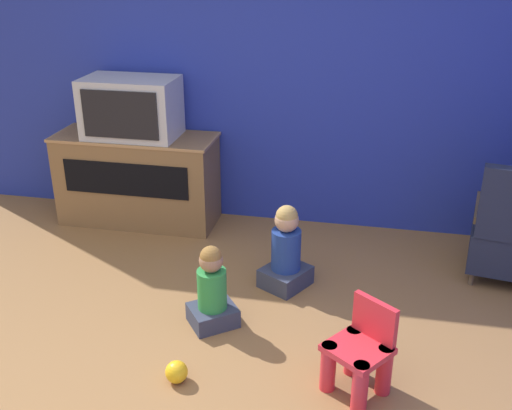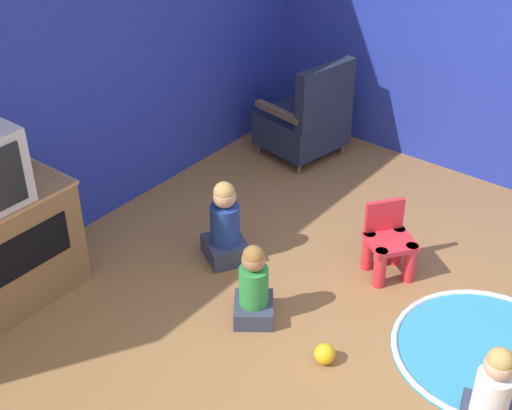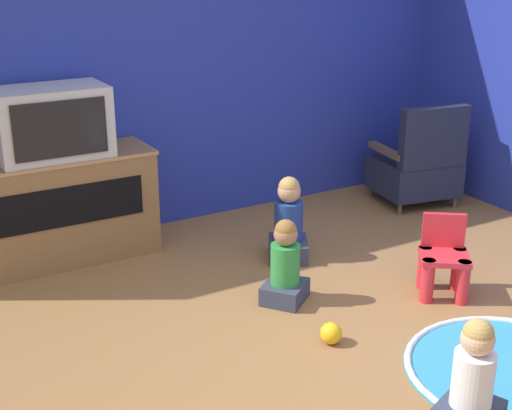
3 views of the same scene
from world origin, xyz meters
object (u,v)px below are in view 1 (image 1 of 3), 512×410
(yellow_kid_chair, at_px, (359,356))
(child_watching_left, at_px, (286,252))
(tv_cabinet, at_px, (138,178))
(child_watching_center, at_px, (212,291))
(toy_ball, at_px, (177,372))
(television, at_px, (131,108))

(yellow_kid_chair, bearing_deg, child_watching_left, 156.01)
(tv_cabinet, bearing_deg, child_watching_center, -53.07)
(yellow_kid_chair, height_order, toy_ball, yellow_kid_chair)
(child_watching_left, xyz_separation_m, child_watching_center, (-0.38, -0.56, -0.03))
(yellow_kid_chair, relative_size, child_watching_left, 0.84)
(child_watching_left, bearing_deg, yellow_kid_chair, -120.76)
(yellow_kid_chair, distance_m, toy_ball, 1.01)
(child_watching_center, bearing_deg, tv_cabinet, 89.79)
(child_watching_left, relative_size, toy_ball, 4.87)
(television, xyz_separation_m, child_watching_left, (1.41, -0.80, -0.75))
(tv_cabinet, height_order, yellow_kid_chair, tv_cabinet)
(tv_cabinet, distance_m, child_watching_center, 1.73)
(tv_cabinet, distance_m, child_watching_left, 1.64)
(child_watching_center, relative_size, toy_ball, 4.37)
(child_watching_center, height_order, toy_ball, child_watching_center)
(child_watching_left, height_order, child_watching_center, child_watching_left)
(child_watching_center, distance_m, toy_ball, 0.60)
(child_watching_left, height_order, toy_ball, child_watching_left)
(television, relative_size, toy_ball, 5.93)
(yellow_kid_chair, height_order, child_watching_center, child_watching_center)
(tv_cabinet, xyz_separation_m, yellow_kid_chair, (1.97, -1.80, -0.18))
(toy_ball, bearing_deg, yellow_kid_chair, 8.36)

